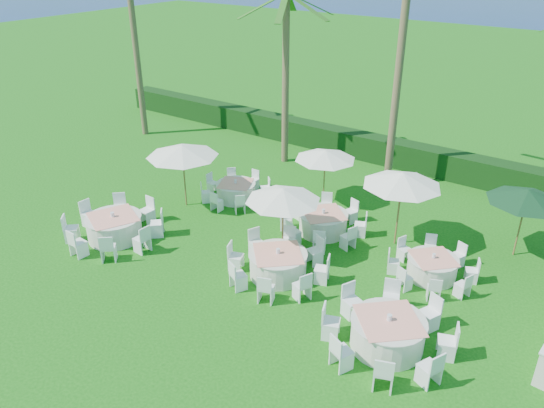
{
  "coord_description": "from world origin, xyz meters",
  "views": [
    {
      "loc": [
        8.97,
        -10.66,
        9.77
      ],
      "look_at": [
        -0.61,
        3.1,
        1.3
      ],
      "focal_mm": 35.0,
      "sensor_mm": 36.0,
      "label": 1
    }
  ],
  "objects": [
    {
      "name": "umbrella_d",
      "position": [
        3.28,
        5.16,
        2.5
      ],
      "size": [
        2.7,
        2.7,
        2.74
      ],
      "color": "brown",
      "rests_on": "ground"
    },
    {
      "name": "banquet_table_d",
      "position": [
        -3.58,
        4.73,
        0.38
      ],
      "size": [
        2.86,
        2.86,
        0.88
      ],
      "color": "beige",
      "rests_on": "ground"
    },
    {
      "name": "hedge",
      "position": [
        0.0,
        12.0,
        0.6
      ],
      "size": [
        34.0,
        1.0,
        1.2
      ],
      "primitive_type": "cube",
      "color": "black",
      "rests_on": "ground"
    },
    {
      "name": "banquet_table_c",
      "position": [
        5.23,
        0.04,
        0.46
      ],
      "size": [
        3.42,
        3.42,
        1.04
      ],
      "color": "beige",
      "rests_on": "ground"
    },
    {
      "name": "ground",
      "position": [
        0.0,
        0.0,
        0.0
      ],
      "size": [
        120.0,
        120.0,
        0.0
      ],
      "primitive_type": "plane",
      "color": "#11550E",
      "rests_on": "ground"
    },
    {
      "name": "umbrella_a",
      "position": [
        -4.9,
        3.15,
        2.35
      ],
      "size": [
        2.83,
        2.83,
        2.58
      ],
      "color": "brown",
      "rests_on": "ground"
    },
    {
      "name": "umbrella_green",
      "position": [
        6.93,
        6.79,
        2.25
      ],
      "size": [
        2.55,
        2.55,
        2.46
      ],
      "color": "brown",
      "rests_on": "ground"
    },
    {
      "name": "umbrella_b",
      "position": [
        0.41,
        2.26,
        2.28
      ],
      "size": [
        2.51,
        2.51,
        2.49
      ],
      "color": "brown",
      "rests_on": "ground"
    },
    {
      "name": "palm_c",
      "position": [
        0.98,
        9.64,
        5.72
      ],
      "size": [
        4.12,
        4.4,
        10.5
      ],
      "color": "brown",
      "rests_on": "ground"
    },
    {
      "name": "banquet_table_b",
      "position": [
        0.98,
        1.14,
        0.44
      ],
      "size": [
        3.23,
        3.23,
        0.99
      ],
      "color": "beige",
      "rests_on": "ground"
    },
    {
      "name": "banquet_table_e",
      "position": [
        0.77,
        4.38,
        0.42
      ],
      "size": [
        3.08,
        3.08,
        0.95
      ],
      "color": "beige",
      "rests_on": "ground"
    },
    {
      "name": "palm_f",
      "position": [
        -12.82,
        8.31,
        4.95
      ],
      "size": [
        4.21,
        4.38,
        8.99
      ],
      "color": "brown",
      "rests_on": "ground"
    },
    {
      "name": "umbrella_c",
      "position": [
        -0.5,
        6.63,
        2.05
      ],
      "size": [
        2.46,
        2.46,
        2.25
      ],
      "color": "brown",
      "rests_on": "ground"
    },
    {
      "name": "palm_b",
      "position": [
        -4.26,
        9.41,
        4.28
      ],
      "size": [
        4.4,
        4.12,
        7.68
      ],
      "color": "brown",
      "rests_on": "ground"
    },
    {
      "name": "banquet_table_a",
      "position": [
        -5.18,
        -0.27,
        0.46
      ],
      "size": [
        3.48,
        3.48,
        1.04
      ],
      "color": "beige",
      "rests_on": "ground"
    },
    {
      "name": "banquet_table_f",
      "position": [
        5.07,
        3.87,
        0.37
      ],
      "size": [
        2.72,
        2.72,
        0.86
      ],
      "color": "beige",
      "rests_on": "ground"
    }
  ]
}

